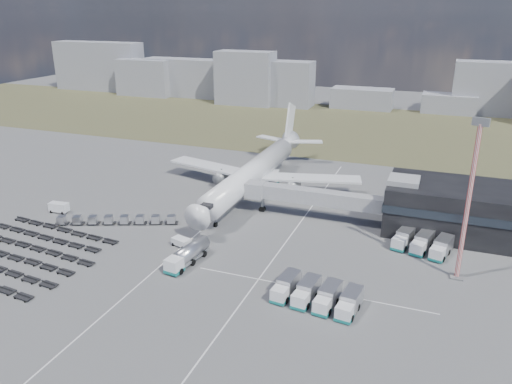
% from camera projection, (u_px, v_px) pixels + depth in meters
% --- Properties ---
extents(ground, '(420.00, 420.00, 0.00)m').
position_uv_depth(ground, '(196.00, 245.00, 96.61)').
color(ground, '#565659').
rests_on(ground, ground).
extents(grass_strip, '(420.00, 90.00, 0.01)m').
position_uv_depth(grass_strip, '(327.00, 126.00, 193.02)').
color(grass_strip, '#48442B').
rests_on(grass_strip, ground).
extents(lane_markings, '(47.12, 110.00, 0.01)m').
position_uv_depth(lane_markings, '(248.00, 246.00, 95.98)').
color(lane_markings, silver).
rests_on(lane_markings, ground).
extents(terminal, '(30.40, 16.40, 11.00)m').
position_uv_depth(terminal, '(463.00, 209.00, 99.87)').
color(terminal, black).
rests_on(terminal, ground).
extents(jet_bridge, '(30.30, 3.80, 7.05)m').
position_uv_depth(jet_bridge, '(304.00, 196.00, 107.46)').
color(jet_bridge, '#939399').
rests_on(jet_bridge, ground).
extents(airliner, '(51.59, 64.53, 17.62)m').
position_uv_depth(airliner, '(255.00, 171.00, 123.15)').
color(airliner, white).
rests_on(airliner, ground).
extents(skyline, '(308.30, 26.50, 25.78)m').
position_uv_depth(skyline, '(325.00, 84.00, 227.75)').
color(skyline, gray).
rests_on(skyline, ground).
extents(fuel_tanker, '(3.99, 10.95, 3.46)m').
position_uv_depth(fuel_tanker, '(188.00, 255.00, 88.92)').
color(fuel_tanker, white).
rests_on(fuel_tanker, ground).
extents(pushback_tug, '(4.06, 2.96, 1.60)m').
position_uv_depth(pushback_tug, '(181.00, 242.00, 95.75)').
color(pushback_tug, white).
rests_on(pushback_tug, ground).
extents(utility_van, '(4.42, 2.28, 2.28)m').
position_uv_depth(utility_van, '(59.00, 208.00, 111.40)').
color(utility_van, white).
rests_on(utility_van, ground).
extents(catering_truck, '(3.84, 7.17, 3.13)m').
position_uv_depth(catering_truck, '(272.00, 179.00, 128.31)').
color(catering_truck, white).
rests_on(catering_truck, ground).
extents(service_trucks_near, '(13.61, 8.53, 2.86)m').
position_uv_depth(service_trucks_near, '(317.00, 294.00, 76.93)').
color(service_trucks_near, white).
rests_on(service_trucks_near, ground).
extents(service_trucks_far, '(11.17, 9.51, 2.93)m').
position_uv_depth(service_trucks_far, '(422.00, 243.00, 93.79)').
color(service_trucks_far, white).
rests_on(service_trucks_far, ground).
extents(uld_row, '(24.58, 11.08, 1.74)m').
position_uv_depth(uld_row, '(117.00, 220.00, 105.22)').
color(uld_row, black).
rests_on(uld_row, ground).
extents(baggage_dollies, '(33.85, 25.77, 0.73)m').
position_uv_depth(baggage_dollies, '(17.00, 251.00, 93.32)').
color(baggage_dollies, black).
rests_on(baggage_dollies, ground).
extents(floodlight_mast, '(2.63, 2.13, 27.53)m').
position_uv_depth(floodlight_mast, '(468.00, 202.00, 80.01)').
color(floodlight_mast, '#B21E1C').
rests_on(floodlight_mast, ground).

